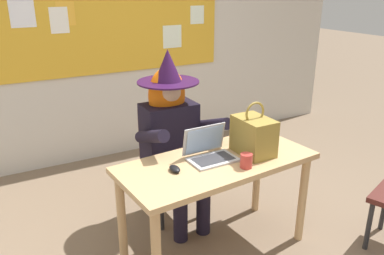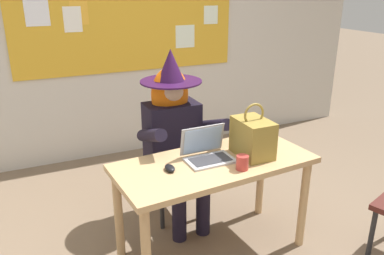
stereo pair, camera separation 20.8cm
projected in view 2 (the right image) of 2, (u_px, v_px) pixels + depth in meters
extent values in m
cube|color=beige|center=(128.00, 34.00, 4.21)|extent=(5.94, 0.10, 2.68)
cube|color=gold|center=(128.00, 14.00, 4.09)|extent=(2.40, 0.02, 1.20)
cube|color=white|center=(73.00, 19.00, 3.87)|extent=(0.18, 0.01, 0.25)
cube|color=white|center=(185.00, 36.00, 4.42)|extent=(0.23, 0.00, 0.25)
cube|color=gold|center=(79.00, 13.00, 3.87)|extent=(0.18, 0.01, 0.23)
cube|color=white|center=(37.00, 11.00, 3.71)|extent=(0.22, 0.01, 0.28)
cube|color=white|center=(210.00, 15.00, 4.46)|extent=(0.19, 0.01, 0.20)
cube|color=tan|center=(215.00, 164.00, 2.64)|extent=(1.40, 0.72, 0.04)
cylinder|color=tan|center=(303.00, 204.00, 2.85)|extent=(0.06, 0.06, 0.69)
cylinder|color=tan|center=(119.00, 216.00, 2.69)|extent=(0.06, 0.06, 0.69)
cylinder|color=tan|center=(261.00, 176.00, 3.25)|extent=(0.06, 0.06, 0.69)
cube|color=#4C1E19|center=(173.00, 167.00, 3.21)|extent=(0.42, 0.42, 0.04)
cube|color=#4C1E19|center=(165.00, 131.00, 3.29)|extent=(0.38, 0.04, 0.45)
cylinder|color=#262628|center=(201.00, 196.00, 3.21)|extent=(0.04, 0.04, 0.42)
cylinder|color=#262628|center=(162.00, 205.00, 3.08)|extent=(0.04, 0.04, 0.42)
cylinder|color=#262628|center=(184.00, 179.00, 3.50)|extent=(0.04, 0.04, 0.42)
cylinder|color=#262628|center=(148.00, 186.00, 3.37)|extent=(0.04, 0.04, 0.42)
cylinder|color=black|center=(203.00, 207.00, 3.02)|extent=(0.11, 0.11, 0.46)
cylinder|color=black|center=(179.00, 213.00, 2.94)|extent=(0.11, 0.11, 0.46)
cylinder|color=black|center=(194.00, 168.00, 3.07)|extent=(0.15, 0.42, 0.15)
cylinder|color=black|center=(170.00, 173.00, 3.00)|extent=(0.15, 0.42, 0.15)
cube|color=black|center=(172.00, 134.00, 3.13)|extent=(0.42, 0.26, 0.52)
cylinder|color=black|center=(213.00, 125.00, 2.99)|extent=(0.09, 0.46, 0.24)
cylinder|color=black|center=(151.00, 135.00, 2.80)|extent=(0.09, 0.46, 0.24)
sphere|color=#D1A889|center=(171.00, 91.00, 3.01)|extent=(0.20, 0.20, 0.20)
ellipsoid|color=orange|center=(170.00, 95.00, 3.05)|extent=(0.30, 0.22, 0.44)
cylinder|color=#2D0F38|center=(171.00, 81.00, 2.98)|extent=(0.48, 0.48, 0.01)
cone|color=#2D0F38|center=(171.00, 65.00, 2.94)|extent=(0.21, 0.21, 0.25)
cube|color=#B7B7BC|center=(210.00, 160.00, 2.63)|extent=(0.32, 0.21, 0.01)
cube|color=#333338|center=(210.00, 159.00, 2.62)|extent=(0.27, 0.15, 0.00)
cube|color=#B7B7BC|center=(202.00, 139.00, 2.69)|extent=(0.32, 0.05, 0.20)
cube|color=#99B7E0|center=(203.00, 140.00, 2.68)|extent=(0.28, 0.04, 0.18)
ellipsoid|color=black|center=(170.00, 168.00, 2.50)|extent=(0.06, 0.11, 0.03)
cube|color=olive|center=(253.00, 138.00, 2.68)|extent=(0.20, 0.30, 0.26)
torus|color=olive|center=(254.00, 114.00, 2.62)|extent=(0.16, 0.02, 0.16)
cylinder|color=#B23833|center=(242.00, 162.00, 2.50)|extent=(0.08, 0.08, 0.09)
cylinder|color=#262628|center=(372.00, 234.00, 2.75)|extent=(0.04, 0.04, 0.40)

